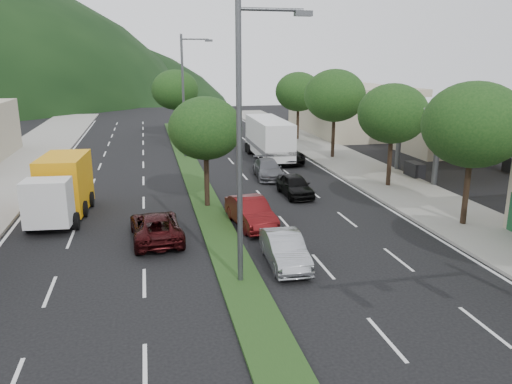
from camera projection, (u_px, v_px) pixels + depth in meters
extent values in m
cube|color=gray|center=(363.00, 170.00, 37.16)|extent=(5.00, 90.00, 0.15)
cube|color=#1F3B15|center=(191.00, 169.00, 37.39)|extent=(1.60, 56.00, 0.12)
cube|color=silver|center=(472.00, 105.00, 34.42)|extent=(12.00, 8.00, 0.50)
cube|color=#E5B70C|center=(472.00, 110.00, 34.51)|extent=(12.20, 8.20, 0.50)
cylinder|color=#47494C|center=(437.00, 152.00, 31.92)|extent=(0.36, 0.36, 4.60)
cylinder|color=#47494C|center=(399.00, 140.00, 36.64)|extent=(0.36, 0.36, 4.60)
cylinder|color=#47494C|center=(494.00, 136.00, 38.30)|extent=(0.36, 0.36, 4.60)
cube|color=black|center=(414.00, 170.00, 34.73)|extent=(0.80, 1.60, 1.10)
cube|color=#BBAE94|center=(351.00, 109.00, 55.90)|extent=(10.00, 16.00, 5.20)
cylinder|color=black|center=(467.00, 186.00, 24.28)|extent=(0.28, 0.28, 3.81)
ellipsoid|color=black|center=(474.00, 125.00, 23.51)|extent=(4.80, 4.80, 4.08)
cylinder|color=black|center=(390.00, 158.00, 31.86)|extent=(0.28, 0.28, 3.58)
ellipsoid|color=black|center=(393.00, 113.00, 31.13)|extent=(4.40, 4.40, 3.74)
cylinder|color=black|center=(333.00, 133.00, 41.25)|extent=(0.28, 0.28, 3.92)
ellipsoid|color=black|center=(335.00, 96.00, 40.46)|extent=(5.00, 5.00, 4.25)
cylinder|color=black|center=(298.00, 121.00, 50.72)|extent=(0.28, 0.28, 3.70)
ellipsoid|color=black|center=(298.00, 92.00, 49.97)|extent=(4.60, 4.60, 3.91)
cylinder|color=black|center=(207.00, 176.00, 27.51)|extent=(0.28, 0.28, 3.36)
ellipsoid|color=black|center=(205.00, 128.00, 26.83)|extent=(4.00, 4.00, 3.40)
cylinder|color=black|center=(176.00, 119.00, 51.99)|extent=(0.28, 0.28, 3.81)
ellipsoid|color=black|center=(175.00, 90.00, 51.22)|extent=(4.80, 4.80, 4.08)
cylinder|color=#47494C|center=(239.00, 150.00, 17.25)|extent=(0.20, 0.20, 10.00)
cylinder|color=#47494C|center=(271.00, 10.00, 16.30)|extent=(2.20, 0.12, 0.12)
cube|color=#47494C|center=(303.00, 13.00, 16.55)|extent=(0.60, 0.25, 0.18)
cylinder|color=#47494C|center=(183.00, 98.00, 40.84)|extent=(0.20, 0.20, 10.00)
cylinder|color=#47494C|center=(195.00, 39.00, 39.89)|extent=(2.20, 0.12, 0.12)
cube|color=#47494C|center=(209.00, 41.00, 40.14)|extent=(0.60, 0.25, 0.18)
imported|color=#93969A|center=(285.00, 249.00, 19.99)|extent=(1.51, 4.00, 1.30)
imported|color=black|center=(156.00, 226.00, 22.74)|extent=(2.45, 4.79, 1.29)
imported|color=black|center=(295.00, 185.00, 30.16)|extent=(1.65, 3.88, 1.31)
imported|color=#54555A|center=(268.00, 169.00, 34.79)|extent=(2.12, 4.48, 1.26)
imported|color=#540E0F|center=(251.00, 212.00, 24.64)|extent=(2.02, 4.47, 1.42)
imported|color=black|center=(283.00, 153.00, 40.00)|extent=(2.60, 5.34, 1.46)
cube|color=silver|center=(48.00, 203.00, 23.39)|extent=(2.20, 1.69, 2.19)
cube|color=orange|center=(65.00, 183.00, 26.73)|extent=(2.51, 4.16, 2.95)
cube|color=black|center=(64.00, 208.00, 26.31)|extent=(2.35, 5.66, 0.29)
cylinder|color=black|center=(76.00, 221.00, 24.19)|extent=(0.35, 0.88, 0.86)
cylinder|color=black|center=(29.00, 223.00, 23.91)|extent=(0.35, 0.88, 0.86)
cylinder|color=black|center=(84.00, 209.00, 26.18)|extent=(0.35, 0.88, 0.86)
cylinder|color=black|center=(41.00, 211.00, 25.90)|extent=(0.35, 0.88, 0.86)
cylinder|color=black|center=(91.00, 199.00, 27.98)|extent=(0.35, 0.88, 0.86)
cylinder|color=black|center=(50.00, 201.00, 27.70)|extent=(0.35, 0.88, 0.86)
cube|color=silver|center=(269.00, 137.00, 41.17)|extent=(2.60, 8.65, 2.86)
cube|color=#5D5D62|center=(269.00, 145.00, 41.36)|extent=(2.66, 8.65, 0.33)
cylinder|color=black|center=(247.00, 147.00, 44.58)|extent=(0.35, 0.87, 0.86)
cylinder|color=black|center=(273.00, 146.00, 45.02)|extent=(0.35, 0.87, 0.86)
cylinder|color=black|center=(249.00, 149.00, 43.60)|extent=(0.35, 0.87, 0.86)
cylinder|color=black|center=(276.00, 148.00, 44.04)|extent=(0.35, 0.87, 0.86)
cylinder|color=black|center=(262.00, 161.00, 38.39)|extent=(0.35, 0.87, 0.86)
cylinder|color=black|center=(292.00, 160.00, 38.83)|extent=(0.35, 0.87, 0.86)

